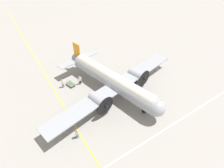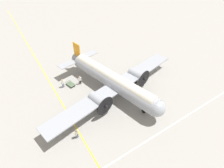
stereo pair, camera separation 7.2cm
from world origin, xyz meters
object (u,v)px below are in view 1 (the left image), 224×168
(ramp_agent, at_px, (80,79))
(suitcase_near_door, at_px, (80,82))
(airliner_main, at_px, (114,81))
(passenger_boarding, at_px, (62,83))
(baggage_cart, at_px, (71,84))
(crew_foreground, at_px, (77,133))

(ramp_agent, bearing_deg, suitcase_near_door, 82.18)
(airliner_main, distance_m, passenger_boarding, 9.06)
(ramp_agent, height_order, baggage_cart, ramp_agent)
(airliner_main, relative_size, ramp_agent, 14.96)
(crew_foreground, xyz_separation_m, baggage_cart, (10.55, -3.41, -0.74))
(airliner_main, bearing_deg, ramp_agent, -155.89)
(ramp_agent, bearing_deg, crew_foreground, -112.72)
(airliner_main, distance_m, suitcase_near_door, 7.00)
(passenger_boarding, xyz_separation_m, baggage_cart, (-0.23, -1.27, -0.79))
(crew_foreground, relative_size, baggage_cart, 0.90)
(airliner_main, distance_m, crew_foreground, 10.14)
(airliner_main, height_order, baggage_cart, airliner_main)
(suitcase_near_door, bearing_deg, crew_foreground, 153.75)
(airliner_main, height_order, ramp_agent, airliner_main)
(suitcase_near_door, bearing_deg, ramp_agent, 168.19)
(crew_foreground, xyz_separation_m, passenger_boarding, (10.78, -2.14, 0.05))
(airliner_main, bearing_deg, crew_foreground, -73.61)
(crew_foreground, relative_size, suitcase_near_door, 3.13)
(baggage_cart, bearing_deg, ramp_agent, 55.40)
(crew_foreground, bearing_deg, passenger_boarding, -117.88)
(passenger_boarding, xyz_separation_m, ramp_agent, (-0.83, -2.87, 0.01))
(airliner_main, xyz_separation_m, passenger_boarding, (5.97, 6.66, -1.45))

